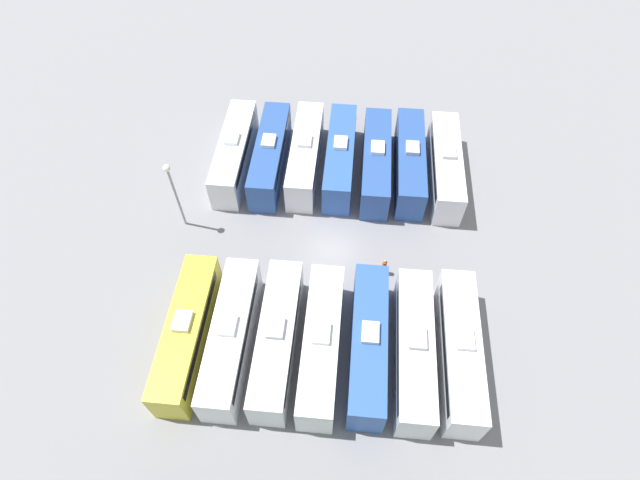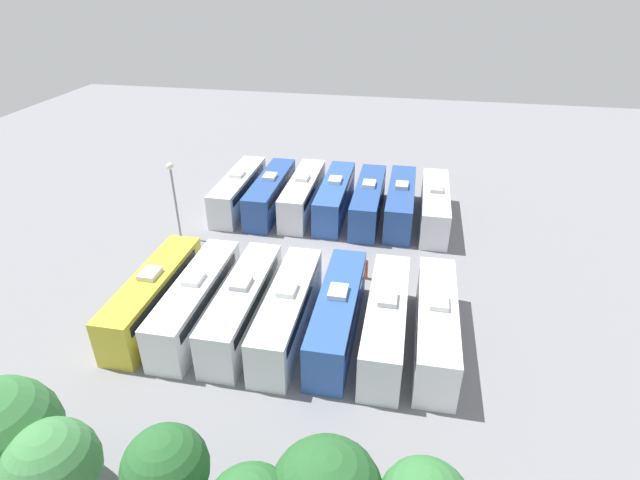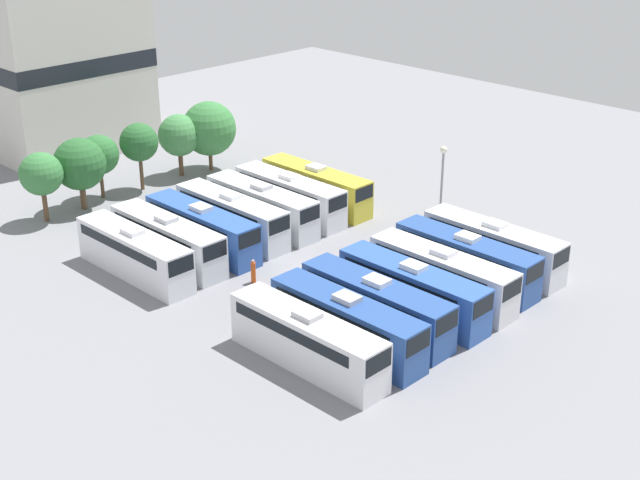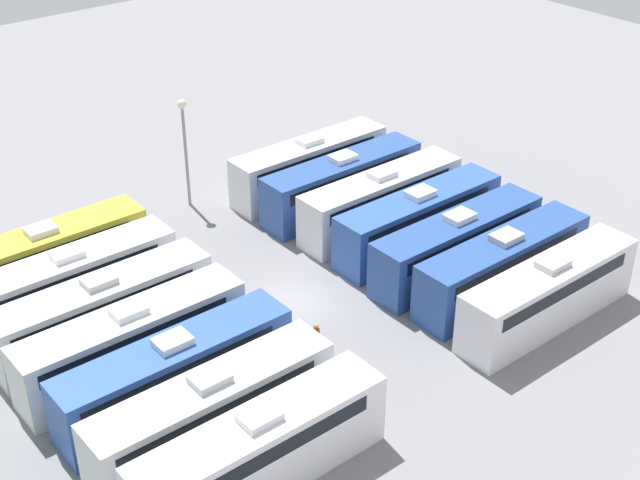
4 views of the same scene
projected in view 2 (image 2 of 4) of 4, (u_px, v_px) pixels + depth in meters
ground_plane at (316, 261)px, 42.48m from camera, size 118.27×118.27×0.00m
bus_0 at (435, 205)px, 47.80m from camera, size 2.51×11.40×3.74m
bus_1 at (400, 201)px, 48.54m from camera, size 2.51×11.40×3.74m
bus_2 at (368, 200)px, 48.83m from camera, size 2.51×11.40×3.74m
bus_3 at (335, 196)px, 49.66m from camera, size 2.51×11.40×3.74m
bus_4 at (303, 193)px, 50.20m from camera, size 2.51×11.40×3.74m
bus_5 at (271, 192)px, 50.47m from camera, size 2.51×11.40×3.74m
bus_6 at (239, 190)px, 51.05m from camera, size 2.51×11.40×3.74m
bus_7 at (436, 324)px, 32.25m from camera, size 2.51×11.40×3.74m
bus_8 at (386, 320)px, 32.59m from camera, size 2.51×11.40×3.74m
bus_9 at (338, 313)px, 33.24m from camera, size 2.51×11.40×3.74m
bus_10 at (288, 310)px, 33.49m from camera, size 2.51×11.40×3.74m
bus_11 at (243, 304)px, 34.12m from camera, size 2.51×11.40×3.74m
bus_12 at (196, 299)px, 34.58m from camera, size 2.51×11.40×3.74m
bus_13 at (154, 294)px, 35.13m from camera, size 2.51×11.40×3.74m
worker_person at (366, 269)px, 39.78m from camera, size 0.36×0.36×1.83m
light_pole at (173, 187)px, 43.74m from camera, size 0.60×0.60×7.26m
tree_3 at (166, 469)px, 20.04m from camera, size 3.55×3.55×6.37m
tree_4 at (52, 467)px, 20.66m from camera, size 4.02×4.02×6.09m
tree_5 at (0, 437)px, 21.74m from camera, size 5.29×5.29×6.90m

